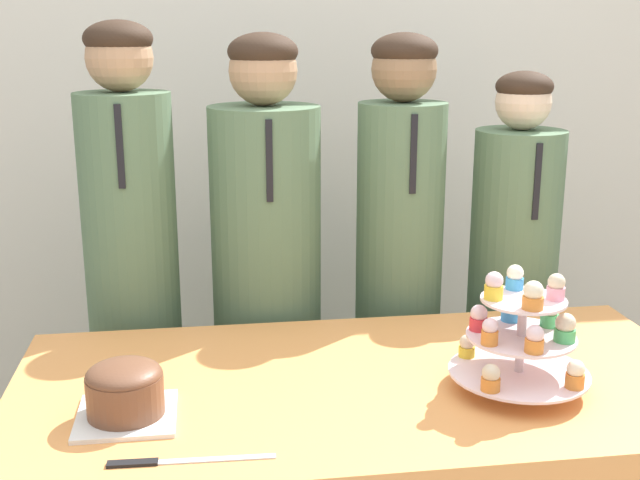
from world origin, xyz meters
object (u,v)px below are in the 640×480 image
at_px(cake_knife, 163,462).
at_px(student_3, 510,313).
at_px(student_1, 267,310).
at_px(cupcake_stand, 522,334).
at_px(student_2, 398,297).
at_px(student_0, 135,306).
at_px(round_cake, 125,390).

relative_size(cake_knife, student_3, 0.22).
distance_m(cake_knife, student_1, 0.94).
distance_m(cupcake_stand, student_2, 0.72).
distance_m(student_0, student_1, 0.39).
bearing_deg(cupcake_stand, cake_knife, -165.26).
xyz_separation_m(student_0, student_3, (1.15, -0.00, -0.08)).
relative_size(student_2, student_3, 1.08).
bearing_deg(student_1, round_cake, -116.22).
distance_m(cake_knife, student_2, 1.12).
xyz_separation_m(student_2, student_3, (0.36, -0.00, -0.07)).
bearing_deg(round_cake, cake_knife, -66.72).
xyz_separation_m(cupcake_stand, student_0, (-0.89, 0.70, -0.14)).
bearing_deg(round_cake, student_3, 32.54).
distance_m(round_cake, cake_knife, 0.22).
bearing_deg(student_2, round_cake, -136.58).
bearing_deg(student_2, cupcake_stand, -81.38).
height_order(round_cake, cupcake_stand, cupcake_stand).
bearing_deg(student_3, cupcake_stand, -110.17).
bearing_deg(round_cake, student_1, 63.78).
xyz_separation_m(cake_knife, student_2, (0.67, 0.90, -0.02)).
height_order(cake_knife, student_2, student_2).
bearing_deg(student_2, student_0, 180.00).
bearing_deg(cake_knife, student_0, 99.68).
distance_m(cake_knife, student_3, 1.37).
bearing_deg(student_1, student_3, -0.00).
bearing_deg(student_0, student_2, -0.00).
xyz_separation_m(round_cake, student_0, (-0.04, 0.71, -0.07)).
bearing_deg(cupcake_stand, round_cake, -179.22).
bearing_deg(cake_knife, student_2, 55.58).
relative_size(round_cake, cake_knife, 0.65).
xyz_separation_m(student_0, student_1, (0.39, 0.00, -0.03)).
xyz_separation_m(round_cake, student_2, (0.75, 0.71, -0.08)).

